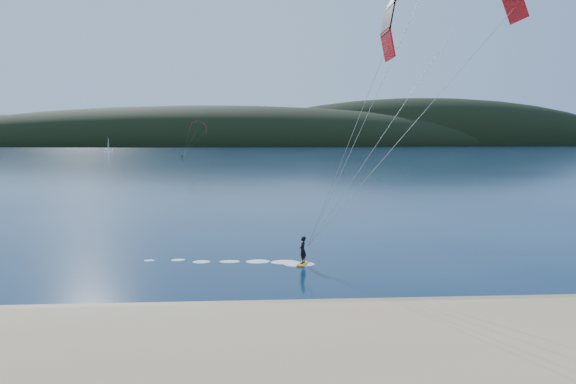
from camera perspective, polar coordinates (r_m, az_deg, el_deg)
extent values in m
plane|color=#061731|center=(21.17, -12.05, -16.43)|extent=(1800.00, 1800.00, 0.00)
cube|color=#937B55|center=(25.34, -10.54, -12.53)|extent=(220.00, 2.50, 0.10)
ellipsoid|color=black|center=(741.34, -7.76, 4.97)|extent=(840.00, 280.00, 110.00)
ellipsoid|color=black|center=(820.71, 14.67, 4.90)|extent=(600.00, 240.00, 140.00)
cube|color=gold|center=(33.87, 1.59, -7.78)|extent=(0.90, 1.49, 0.08)
imported|color=black|center=(33.68, 1.60, -6.28)|extent=(0.61, 0.74, 1.74)
cylinder|color=gray|center=(31.64, 9.47, 4.94)|extent=(0.02, 0.02, 15.14)
cube|color=gold|center=(228.86, -11.37, 3.56)|extent=(1.05, 1.44, 0.08)
imported|color=black|center=(228.83, -11.37, 3.78)|extent=(0.97, 1.04, 1.72)
cylinder|color=gray|center=(225.42, -10.51, 5.26)|extent=(0.02, 0.02, 14.16)
cube|color=white|center=(427.84, -18.88, 4.33)|extent=(7.17, 3.33, 1.21)
cylinder|color=white|center=(427.78, -18.90, 4.97)|extent=(0.17, 0.17, 9.49)
cube|color=white|center=(428.94, -18.85, 4.97)|extent=(0.41, 2.22, 6.90)
cube|color=white|center=(426.45, -18.93, 4.73)|extent=(0.33, 1.71, 4.31)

